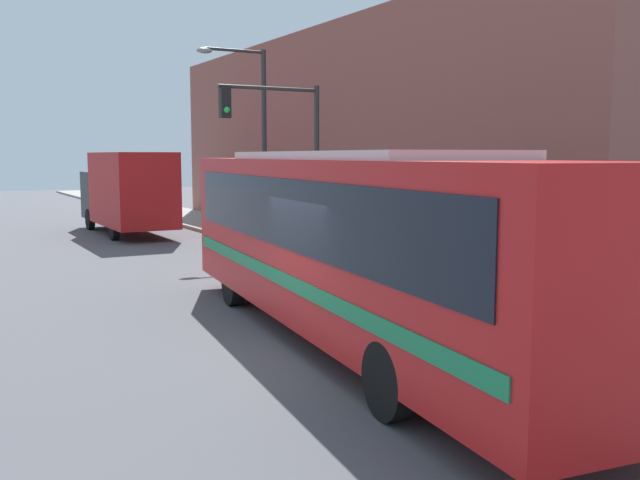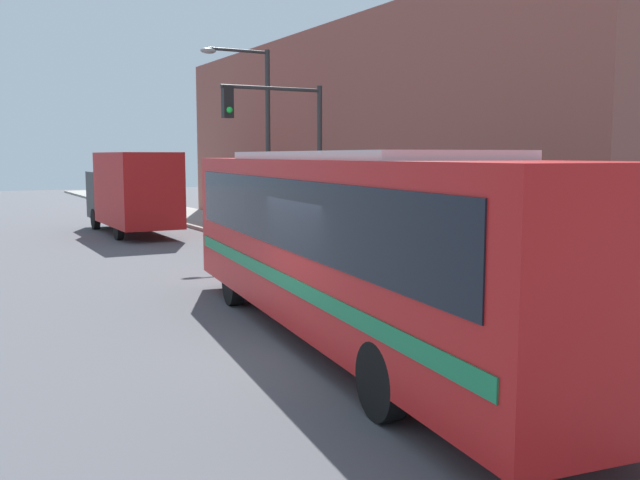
# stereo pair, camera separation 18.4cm
# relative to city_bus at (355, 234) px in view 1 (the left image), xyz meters

# --- Properties ---
(ground_plane) EXTENTS (120.00, 120.00, 0.00)m
(ground_plane) POSITION_rel_city_bus_xyz_m (-0.85, -0.36, -1.88)
(ground_plane) COLOR #515156
(sidewalk) EXTENTS (3.33, 70.00, 0.14)m
(sidewalk) POSITION_rel_city_bus_xyz_m (5.32, 19.64, -1.80)
(sidewalk) COLOR gray
(sidewalk) RESTS_ON ground_plane
(building_facade) EXTENTS (6.00, 28.03, 8.06)m
(building_facade) POSITION_rel_city_bus_xyz_m (9.98, 14.65, 2.15)
(building_facade) COLOR brown
(building_facade) RESTS_ON ground_plane
(city_bus) EXTENTS (3.94, 12.48, 3.25)m
(city_bus) POSITION_rel_city_bus_xyz_m (0.00, 0.00, 0.00)
(city_bus) COLOR red
(city_bus) RESTS_ON ground_plane
(delivery_truck) EXTENTS (2.27, 7.55, 3.30)m
(delivery_truck) POSITION_rel_city_bus_xyz_m (0.87, 18.83, -0.10)
(delivery_truck) COLOR #B21919
(delivery_truck) RESTS_ON ground_plane
(fire_hydrant) EXTENTS (0.20, 0.28, 0.70)m
(fire_hydrant) POSITION_rel_city_bus_xyz_m (4.25, 3.11, -1.38)
(fire_hydrant) COLOR #999999
(fire_hydrant) RESTS_ON sidewalk
(traffic_light_pole) EXTENTS (3.28, 0.35, 5.16)m
(traffic_light_pole) POSITION_rel_city_bus_xyz_m (3.27, 9.34, 1.82)
(traffic_light_pole) COLOR #2D2D2D
(traffic_light_pole) RESTS_ON sidewalk
(parking_meter) EXTENTS (0.14, 0.14, 1.28)m
(parking_meter) POSITION_rel_city_bus_xyz_m (4.25, 8.17, -0.86)
(parking_meter) COLOR #2D2D2D
(parking_meter) RESTS_ON sidewalk
(street_lamp) EXTENTS (2.57, 0.28, 6.76)m
(street_lamp) POSITION_rel_city_bus_xyz_m (4.15, 13.44, 2.31)
(street_lamp) COLOR #2D2D2D
(street_lamp) RESTS_ON sidewalk
(pedestrian_near_corner) EXTENTS (0.34, 0.34, 1.74)m
(pedestrian_near_corner) POSITION_rel_city_bus_xyz_m (5.63, 4.42, -0.84)
(pedestrian_near_corner) COLOR #23283D
(pedestrian_near_corner) RESTS_ON sidewalk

